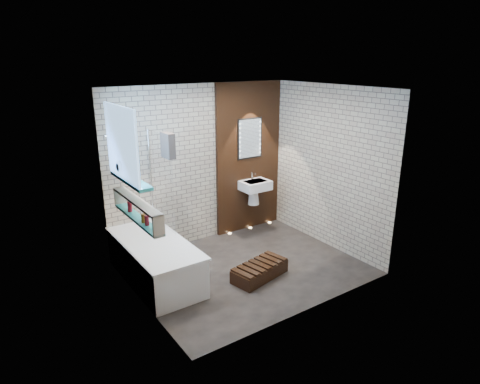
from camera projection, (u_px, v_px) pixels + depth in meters
ground at (246, 268)px, 6.21m from camera, size 3.20×3.20×0.00m
room_shell at (246, 184)px, 5.81m from camera, size 3.24×3.20×2.60m
walnut_panel at (248, 158)px, 7.32m from camera, size 1.30×0.06×2.60m
clerestory_window at (124, 151)px, 5.05m from camera, size 0.18×1.00×0.94m
display_niche at (137, 210)px, 5.13m from camera, size 0.14×1.30×0.26m
bathtub at (155, 261)px, 5.81m from camera, size 0.79×1.74×0.70m
bath_screen at (161, 181)px, 6.04m from camera, size 0.01×0.78×1.40m
towel at (168, 145)px, 5.64m from camera, size 0.10×0.26×0.35m
shower_head at (127, 134)px, 5.64m from camera, size 0.18×0.18×0.02m
washbasin at (255, 189)px, 7.32m from camera, size 0.50×0.36×0.58m
led_mirror at (250, 138)px, 7.18m from camera, size 0.50×0.02×0.70m
walnut_step at (260, 271)px, 5.94m from camera, size 0.90×0.54×0.19m
niche_bottles at (139, 214)px, 5.12m from camera, size 0.06×0.61×0.14m
sill_vases at (128, 166)px, 5.23m from camera, size 0.23×0.54×0.42m
floor_uplights at (250, 228)px, 7.66m from camera, size 0.96×0.06×0.01m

